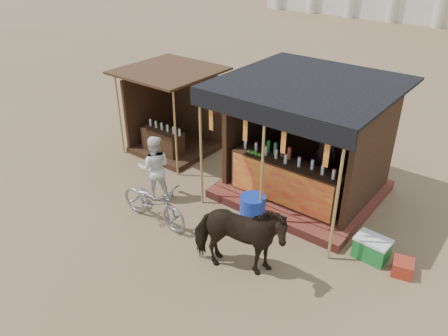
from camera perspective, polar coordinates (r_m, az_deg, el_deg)
name	(u,v)px	position (r m, az deg, el deg)	size (l,w,h in m)	color
ground	(175,246)	(8.98, -6.39, -10.07)	(120.00, 120.00, 0.00)	#846B4C
main_stall	(306,155)	(10.25, 10.62, 1.69)	(3.60, 3.61, 2.78)	brown
secondary_stall	(171,121)	(12.49, -6.89, 6.17)	(2.40, 2.40, 2.38)	#3B2315
cow	(238,238)	(7.90, 1.86, -9.16)	(0.82, 1.79, 1.51)	black
motorbike	(153,202)	(9.47, -9.22, -4.45)	(0.64, 1.82, 0.96)	gray
bystander	(155,168)	(10.16, -9.05, 0.03)	(0.76, 0.59, 1.57)	white
blue_barrel	(252,211)	(9.33, 3.74, -5.59)	(0.55, 0.55, 0.70)	#183AB9
red_crate	(403,267)	(8.86, 22.29, -11.93)	(0.36, 0.38, 0.28)	maroon
cooler	(372,248)	(8.96, 18.74, -9.90)	(0.67, 0.48, 0.46)	#1A762D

